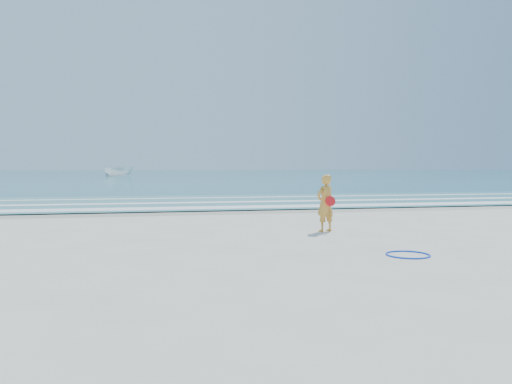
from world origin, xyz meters
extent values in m
plane|color=silver|center=(0.00, 0.00, 0.00)|extent=(400.00, 400.00, 0.00)
cube|color=#B2A893|center=(0.00, 9.00, 0.00)|extent=(400.00, 2.40, 0.00)
cube|color=#19727F|center=(0.00, 105.00, 0.02)|extent=(400.00, 190.00, 0.04)
cube|color=#59B7AD|center=(0.00, 14.00, 0.04)|extent=(400.00, 10.00, 0.01)
cube|color=white|center=(0.00, 10.30, 0.05)|extent=(400.00, 1.40, 0.01)
cube|color=white|center=(0.00, 13.20, 0.05)|extent=(400.00, 0.90, 0.01)
cube|color=white|center=(0.00, 16.50, 0.05)|extent=(400.00, 0.60, 0.01)
torus|color=blue|center=(2.16, -0.97, 0.02)|extent=(0.88, 0.88, 0.03)
imported|color=white|center=(-7.79, 72.82, 0.97)|extent=(5.17, 3.44, 1.87)
sphere|color=black|center=(21.72, 56.71, 0.23)|extent=(0.39, 0.39, 0.39)
imported|color=gold|center=(1.78, 2.71, 0.75)|extent=(0.65, 0.55, 1.51)
cylinder|color=#FD1619|center=(1.86, 2.53, 0.82)|extent=(0.27, 0.08, 0.27)
camera|label=1|loc=(-2.70, -9.75, 1.74)|focal=35.00mm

